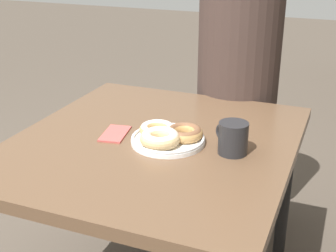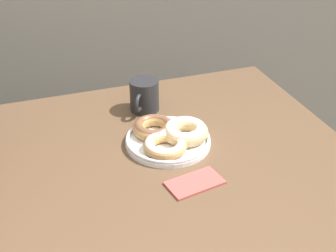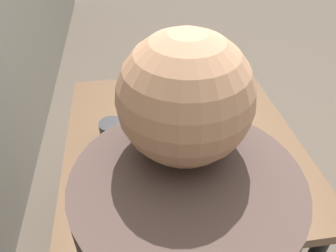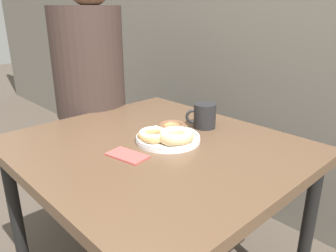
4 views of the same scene
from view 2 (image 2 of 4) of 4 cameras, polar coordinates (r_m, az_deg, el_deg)
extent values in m
cube|color=brown|center=(1.30, 0.36, -4.26)|extent=(1.01, 0.91, 0.04)
cylinder|color=black|center=(1.78, -17.89, -8.93)|extent=(0.05, 0.05, 0.66)
cylinder|color=black|center=(1.95, 8.76, -3.67)|extent=(0.05, 0.05, 0.66)
cylinder|color=white|center=(1.33, 0.00, -1.95)|extent=(0.24, 0.24, 0.01)
torus|color=white|center=(1.33, 0.00, -1.51)|extent=(0.24, 0.24, 0.01)
torus|color=#D6B27A|center=(1.33, 2.14, -0.71)|extent=(0.18, 0.18, 0.04)
torus|color=silver|center=(1.32, 2.15, -0.44)|extent=(0.17, 0.17, 0.03)
torus|color=#B2844C|center=(1.35, -1.74, -0.25)|extent=(0.17, 0.17, 0.04)
torus|color=brown|center=(1.35, -1.74, -0.03)|extent=(0.16, 0.16, 0.03)
torus|color=tan|center=(1.27, -0.36, -2.43)|extent=(0.17, 0.17, 0.03)
torus|color=white|center=(1.27, -0.36, -2.22)|extent=(0.16, 0.16, 0.02)
cylinder|color=#232326|center=(1.49, -2.90, 3.76)|extent=(0.09, 0.09, 0.10)
cylinder|color=#382114|center=(1.47, -2.94, 5.32)|extent=(0.08, 0.08, 0.00)
torus|color=#232326|center=(1.44, -3.55, 2.84)|extent=(0.04, 0.06, 0.06)
cube|color=#BC4C47|center=(1.19, 3.28, -6.93)|extent=(0.15, 0.10, 0.01)
camera|label=1|loc=(2.29, 30.49, 25.10)|focal=50.00mm
camera|label=3|loc=(1.35, -53.19, 25.24)|focal=35.00mm
camera|label=4|loc=(1.25, 56.66, 4.91)|focal=35.00mm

